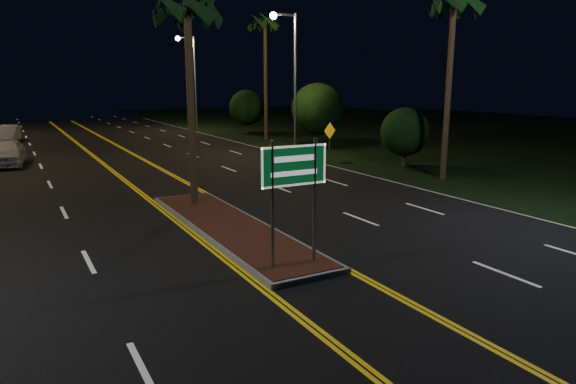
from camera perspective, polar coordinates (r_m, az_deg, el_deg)
ground at (r=11.10m, az=7.99°, el=-13.09°), size 120.00×120.00×0.00m
grass_right at (r=49.13m, az=18.69°, el=6.05°), size 40.00×110.00×0.01m
median_island at (r=16.82m, az=-6.46°, el=-3.88°), size 2.25×10.25×0.17m
highway_sign at (r=12.59m, az=0.67°, el=1.61°), size 1.80×0.08×3.20m
streetlight_right_mid at (r=34.33m, az=0.24°, el=13.76°), size 1.91×0.44×9.00m
streetlight_right_far at (r=52.70m, az=-10.71°, el=13.01°), size 1.91×0.44×9.00m
palm_median at (r=19.62m, az=-11.16°, el=19.47°), size 2.40×2.40×8.30m
palm_right_near at (r=26.11m, az=17.97°, el=19.33°), size 2.40×2.40×9.30m
palm_right_far at (r=42.65m, az=-2.57°, el=18.14°), size 2.40×2.40×10.30m
shrub_near at (r=29.58m, az=12.86°, el=6.52°), size 2.70×2.70×3.30m
shrub_mid at (r=37.82m, az=3.28°, el=9.16°), size 3.78×3.78×4.62m
shrub_far at (r=48.32m, az=-4.63°, el=9.33°), size 3.24×3.24×3.96m
car_near at (r=33.26m, az=-28.82°, el=4.06°), size 2.93×5.51×1.75m
car_far at (r=46.81m, az=-28.68°, el=5.86°), size 2.63×4.81×1.52m
warning_sign at (r=30.97m, az=4.65°, el=6.18°), size 0.94×0.29×2.32m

